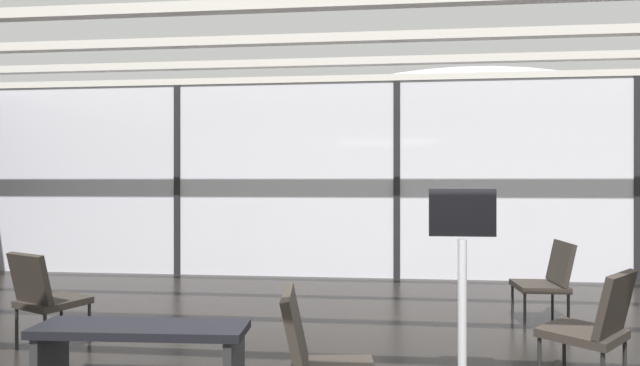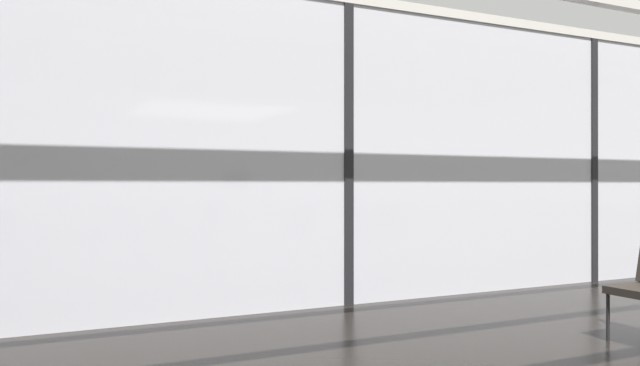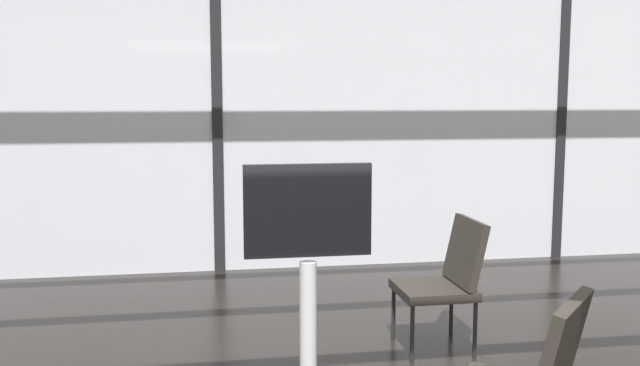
# 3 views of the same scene
# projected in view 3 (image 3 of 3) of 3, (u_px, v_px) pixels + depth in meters

# --- Properties ---
(glass_curtain_wall) EXTENTS (14.00, 0.08, 3.05)m
(glass_curtain_wall) POSITION_uv_depth(u_px,v_px,m) (217.00, 112.00, 6.55)
(glass_curtain_wall) COLOR silver
(glass_curtain_wall) RESTS_ON ground
(window_mullion_1) EXTENTS (0.10, 0.12, 3.05)m
(window_mullion_1) POSITION_uv_depth(u_px,v_px,m) (217.00, 112.00, 6.55)
(window_mullion_1) COLOR black
(window_mullion_1) RESTS_ON ground
(window_mullion_2) EXTENTS (0.10, 0.12, 3.05)m
(window_mullion_2) POSITION_uv_depth(u_px,v_px,m) (559.00, 111.00, 7.13)
(window_mullion_2) COLOR black
(window_mullion_2) RESTS_ON ground
(parked_airplane) EXTENTS (11.23, 4.15, 4.15)m
(parked_airplane) POSITION_uv_depth(u_px,v_px,m) (315.00, 71.00, 10.83)
(parked_airplane) COLOR silver
(parked_airplane) RESTS_ON ground
(lounge_chair_4) EXTENTS (0.53, 0.49, 0.87)m
(lounge_chair_4) POSITION_uv_depth(u_px,v_px,m) (446.00, 275.00, 4.58)
(lounge_chair_4) COLOR #28231E
(lounge_chair_4) RESTS_ON ground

